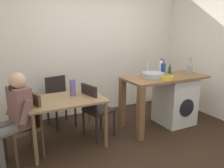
% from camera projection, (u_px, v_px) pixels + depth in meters
% --- Properties ---
extents(ground_plane, '(5.46, 5.46, 0.00)m').
position_uv_depth(ground_plane, '(134.00, 148.00, 3.28)').
color(ground_plane, black).
extents(wall_back, '(4.60, 0.10, 2.70)m').
position_uv_depth(wall_back, '(89.00, 48.00, 4.47)').
color(wall_back, silver).
rests_on(wall_back, ground_plane).
extents(dining_table, '(1.10, 0.76, 0.74)m').
position_uv_depth(dining_table, '(66.00, 105.00, 3.22)').
color(dining_table, olive).
rests_on(dining_table, ground_plane).
extents(chair_person_seat, '(0.51, 0.51, 0.90)m').
position_uv_depth(chair_person_seat, '(27.00, 122.00, 2.95)').
color(chair_person_seat, '#4C3323').
rests_on(chair_person_seat, ground_plane).
extents(chair_opposite, '(0.48, 0.48, 0.90)m').
position_uv_depth(chair_opposite, '(95.00, 108.00, 3.49)').
color(chair_opposite, black).
rests_on(chair_opposite, ground_plane).
extents(chair_spare_by_wall, '(0.48, 0.48, 0.90)m').
position_uv_depth(chair_spare_by_wall, '(59.00, 99.00, 3.96)').
color(chair_spare_by_wall, black).
rests_on(chair_spare_by_wall, ground_plane).
extents(seated_person, '(0.56, 0.54, 1.20)m').
position_uv_depth(seated_person, '(14.00, 114.00, 2.80)').
color(seated_person, '#595651').
rests_on(seated_person, ground_plane).
extents(kitchen_counter, '(1.50, 0.68, 0.92)m').
position_uv_depth(kitchen_counter, '(155.00, 86.00, 3.80)').
color(kitchen_counter, brown).
rests_on(kitchen_counter, ground_plane).
extents(washing_machine, '(0.60, 0.61, 0.86)m').
position_uv_depth(washing_machine, '(175.00, 101.00, 4.09)').
color(washing_machine, silver).
rests_on(washing_machine, ground_plane).
extents(sink_basin, '(0.38, 0.38, 0.09)m').
position_uv_depth(sink_basin, '(153.00, 75.00, 3.73)').
color(sink_basin, '#9EA0A5').
rests_on(sink_basin, kitchen_counter).
extents(tap, '(0.02, 0.02, 0.28)m').
position_uv_depth(tap, '(147.00, 68.00, 3.86)').
color(tap, '#B2B2B7').
rests_on(tap, kitchen_counter).
extents(bottle_tall_green, '(0.08, 0.08, 0.28)m').
position_uv_depth(bottle_tall_green, '(163.00, 68.00, 3.94)').
color(bottle_tall_green, navy).
rests_on(bottle_tall_green, kitchen_counter).
extents(bottle_squat_brown, '(0.08, 0.08, 0.28)m').
position_uv_depth(bottle_squat_brown, '(161.00, 67.00, 4.11)').
color(bottle_squat_brown, silver).
rests_on(bottle_squat_brown, kitchen_counter).
extents(bottle_clear_small, '(0.06, 0.06, 0.18)m').
position_uv_depth(bottle_clear_small, '(170.00, 69.00, 4.11)').
color(bottle_clear_small, '#19592D').
rests_on(bottle_clear_small, kitchen_counter).
extents(mixing_bowl, '(0.22, 0.22, 0.06)m').
position_uv_depth(mixing_bowl, '(166.00, 77.00, 3.61)').
color(mixing_bowl, gold).
rests_on(mixing_bowl, kitchen_counter).
extents(utensil_crock, '(0.11, 0.11, 0.30)m').
position_uv_depth(utensil_crock, '(190.00, 69.00, 4.16)').
color(utensil_crock, gray).
rests_on(utensil_crock, kitchen_counter).
extents(vase, '(0.09, 0.09, 0.25)m').
position_uv_depth(vase, '(73.00, 87.00, 3.32)').
color(vase, slate).
rests_on(vase, dining_table).
extents(scissors, '(0.15, 0.06, 0.01)m').
position_uv_depth(scissors, '(167.00, 77.00, 3.75)').
color(scissors, '#B2B2B7').
rests_on(scissors, kitchen_counter).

